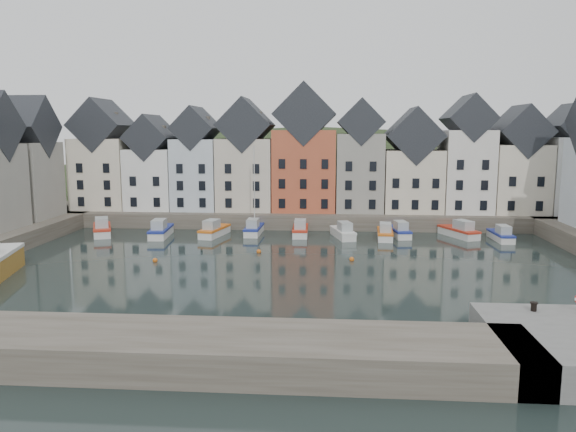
# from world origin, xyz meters

# --- Properties ---
(ground) EXTENTS (260.00, 260.00, 0.00)m
(ground) POSITION_xyz_m (0.00, 0.00, 0.00)
(ground) COLOR black
(ground) RESTS_ON ground
(far_quay) EXTENTS (90.00, 16.00, 2.00)m
(far_quay) POSITION_xyz_m (0.00, 30.00, 1.00)
(far_quay) COLOR #4A4439
(far_quay) RESTS_ON ground
(near_wall) EXTENTS (50.00, 6.00, 2.00)m
(near_wall) POSITION_xyz_m (-10.00, -22.00, 1.00)
(near_wall) COLOR #4A4439
(near_wall) RESTS_ON ground
(hillside) EXTENTS (153.60, 70.40, 64.00)m
(hillside) POSITION_xyz_m (0.02, 56.00, -17.96)
(hillside) COLOR #232D16
(hillside) RESTS_ON ground
(far_terrace) EXTENTS (72.37, 8.16, 17.78)m
(far_terrace) POSITION_xyz_m (3.21, 28.00, 8.88)
(far_terrace) COLOR beige
(far_terrace) RESTS_ON far_quay
(left_terrace) EXTENTS (7.65, 17.00, 15.69)m
(left_terrace) POSITION_xyz_m (-36.00, 13.50, 8.88)
(left_terrace) COLOR gray
(left_terrace) RESTS_ON left_quay
(mooring_buoys) EXTENTS (20.50, 5.50, 0.50)m
(mooring_buoys) POSITION_xyz_m (-4.00, 5.33, 0.15)
(mooring_buoys) COLOR orange
(mooring_buoys) RESTS_ON ground
(boat_a) EXTENTS (4.54, 7.04, 2.59)m
(boat_a) POSITION_xyz_m (-25.33, 17.01, 0.77)
(boat_a) COLOR silver
(boat_a) RESTS_ON ground
(boat_b) EXTENTS (2.62, 6.75, 2.53)m
(boat_b) POSITION_xyz_m (-17.50, 16.41, 0.75)
(boat_b) COLOR silver
(boat_b) RESTS_ON ground
(boat_c) EXTENTS (3.17, 6.54, 2.41)m
(boat_c) POSITION_xyz_m (-10.90, 17.36, 0.72)
(boat_c) COLOR silver
(boat_c) RESTS_ON ground
(boat_d) EXTENTS (1.99, 6.06, 11.53)m
(boat_d) POSITION_xyz_m (-6.04, 18.95, 0.75)
(boat_d) COLOR silver
(boat_d) RESTS_ON ground
(boat_e) EXTENTS (2.05, 6.15, 2.35)m
(boat_e) POSITION_xyz_m (-0.03, 18.63, 0.70)
(boat_e) COLOR silver
(boat_e) RESTS_ON ground
(boat_f) EXTENTS (3.29, 6.31, 2.32)m
(boat_f) POSITION_xyz_m (5.39, 17.44, 0.69)
(boat_f) COLOR silver
(boat_f) RESTS_ON ground
(boat_g) EXTENTS (2.21, 6.03, 2.28)m
(boat_g) POSITION_xyz_m (10.53, 17.25, 0.68)
(boat_g) COLOR silver
(boat_g) RESTS_ON ground
(boat_h) EXTENTS (2.71, 6.10, 2.26)m
(boat_h) POSITION_xyz_m (12.44, 18.86, 0.67)
(boat_h) COLOR silver
(boat_h) RESTS_ON ground
(boat_i) EXTENTS (4.37, 6.66, 2.46)m
(boat_i) POSITION_xyz_m (19.94, 19.01, 0.73)
(boat_i) COLOR silver
(boat_i) RESTS_ON ground
(boat_j) EXTENTS (1.96, 5.73, 2.18)m
(boat_j) POSITION_xyz_m (24.48, 17.10, 0.65)
(boat_j) COLOR silver
(boat_j) RESTS_ON ground
(mooring_bollard) EXTENTS (0.48, 0.48, 0.56)m
(mooring_bollard) POSITION_xyz_m (16.58, -16.50, 2.31)
(mooring_bollard) COLOR black
(mooring_bollard) RESTS_ON near_quay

